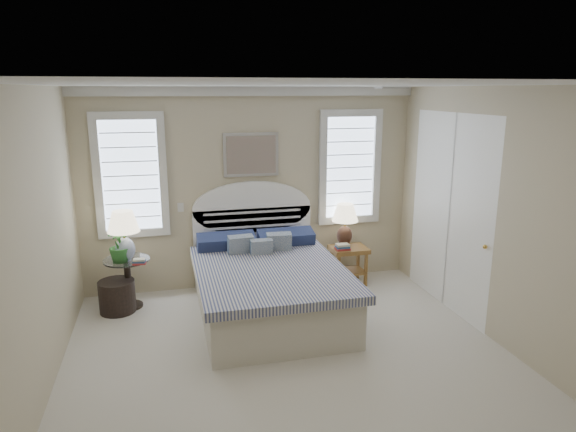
% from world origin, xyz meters
% --- Properties ---
extents(floor, '(4.50, 5.00, 0.01)m').
position_xyz_m(floor, '(0.00, 0.00, 0.00)').
color(floor, beige).
rests_on(floor, ground).
extents(ceiling, '(4.50, 5.00, 0.01)m').
position_xyz_m(ceiling, '(0.00, 0.00, 2.70)').
color(ceiling, white).
rests_on(ceiling, wall_back).
extents(wall_back, '(4.50, 0.02, 2.70)m').
position_xyz_m(wall_back, '(0.00, 2.50, 1.35)').
color(wall_back, '#C0B290').
rests_on(wall_back, floor).
extents(wall_left, '(0.02, 5.00, 2.70)m').
position_xyz_m(wall_left, '(-2.25, 0.00, 1.35)').
color(wall_left, '#C0B290').
rests_on(wall_left, floor).
extents(wall_right, '(0.02, 5.00, 2.70)m').
position_xyz_m(wall_right, '(2.25, 0.00, 1.35)').
color(wall_right, '#C0B290').
rests_on(wall_right, floor).
extents(crown_molding, '(4.50, 0.08, 0.12)m').
position_xyz_m(crown_molding, '(0.00, 2.46, 2.64)').
color(crown_molding, silver).
rests_on(crown_molding, wall_back).
extents(hvac_vent, '(0.30, 0.20, 0.02)m').
position_xyz_m(hvac_vent, '(1.20, 0.80, 2.68)').
color(hvac_vent, '#B2B2B2').
rests_on(hvac_vent, ceiling).
extents(switch_plate, '(0.08, 0.01, 0.12)m').
position_xyz_m(switch_plate, '(-0.95, 2.48, 1.15)').
color(switch_plate, silver).
rests_on(switch_plate, wall_back).
extents(window_left, '(0.90, 0.06, 1.60)m').
position_xyz_m(window_left, '(-1.55, 2.48, 1.60)').
color(window_left, silver).
rests_on(window_left, wall_back).
extents(window_right, '(0.90, 0.06, 1.60)m').
position_xyz_m(window_right, '(1.40, 2.48, 1.60)').
color(window_right, silver).
rests_on(window_right, wall_back).
extents(painting, '(0.74, 0.04, 0.58)m').
position_xyz_m(painting, '(0.00, 2.46, 1.82)').
color(painting, silver).
rests_on(painting, wall_back).
extents(closet_door, '(0.02, 1.80, 2.40)m').
position_xyz_m(closet_door, '(2.23, 1.20, 1.20)').
color(closet_door, white).
rests_on(closet_door, floor).
extents(bed, '(1.72, 2.28, 1.47)m').
position_xyz_m(bed, '(0.00, 1.46, 0.39)').
color(bed, beige).
rests_on(bed, floor).
extents(side_table_left, '(0.56, 0.56, 0.63)m').
position_xyz_m(side_table_left, '(-1.65, 2.05, 0.39)').
color(side_table_left, black).
rests_on(side_table_left, floor).
extents(nightstand_right, '(0.50, 0.40, 0.53)m').
position_xyz_m(nightstand_right, '(1.30, 2.15, 0.39)').
color(nightstand_right, brown).
rests_on(nightstand_right, floor).
extents(floor_pot, '(0.48, 0.48, 0.40)m').
position_xyz_m(floor_pot, '(-1.78, 1.94, 0.20)').
color(floor_pot, black).
rests_on(floor_pot, floor).
extents(lamp_left, '(0.41, 0.41, 0.63)m').
position_xyz_m(lamp_left, '(-1.65, 2.01, 1.01)').
color(lamp_left, silver).
rests_on(lamp_left, side_table_left).
extents(lamp_right, '(0.39, 0.39, 0.60)m').
position_xyz_m(lamp_right, '(1.28, 2.29, 0.89)').
color(lamp_right, black).
rests_on(lamp_right, nightstand_right).
extents(potted_plant, '(0.29, 0.29, 0.44)m').
position_xyz_m(potted_plant, '(-1.71, 1.96, 0.85)').
color(potted_plant, '#306F2C').
rests_on(potted_plant, side_table_left).
extents(books_left, '(0.16, 0.13, 0.06)m').
position_xyz_m(books_left, '(-1.49, 1.83, 0.66)').
color(books_left, '#A92B2A').
rests_on(books_left, side_table_left).
extents(books_right, '(0.21, 0.16, 0.08)m').
position_xyz_m(books_right, '(1.18, 2.07, 0.57)').
color(books_right, '#A92B2A').
rests_on(books_right, nightstand_right).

